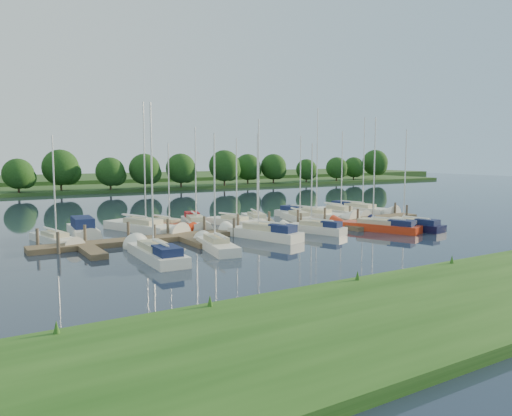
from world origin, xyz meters
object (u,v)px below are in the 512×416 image
sailboat_n_5 (235,223)px  sailboat_s_2 (263,234)px  sailboat_n_0 (55,240)px  motorboat (83,231)px  dock (265,230)px

sailboat_n_5 → sailboat_s_2: (-1.75, -7.91, 0.08)m
sailboat_n_0 → sailboat_n_5: (17.15, 1.21, 0.00)m
motorboat → sailboat_s_2: size_ratio=0.67×
sailboat_n_0 → dock: bearing=154.3°
sailboat_n_0 → motorboat: size_ratio=1.26×
motorboat → sailboat_n_5: bearing=177.6°
motorboat → sailboat_s_2: sailboat_s_2 is taller
sailboat_n_5 → sailboat_s_2: size_ratio=0.86×
dock → sailboat_n_0: sailboat_n_0 is taller
motorboat → sailboat_n_5: (14.34, -1.69, -0.12)m
sailboat_s_2 → sailboat_n_0: bearing=138.5°
sailboat_n_0 → sailboat_s_2: sailboat_s_2 is taller
dock → motorboat: (-14.60, 6.85, 0.19)m
motorboat → dock: bearing=159.2°
sailboat_n_0 → sailboat_s_2: (15.41, -6.70, 0.08)m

